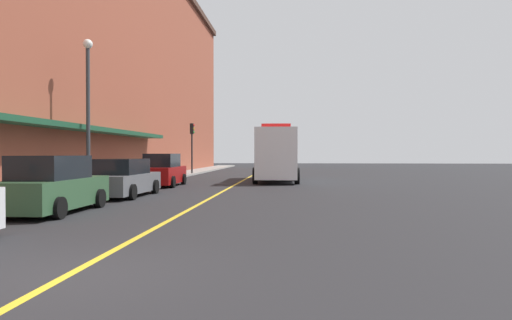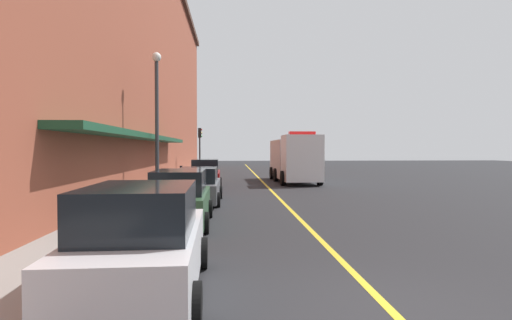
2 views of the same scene
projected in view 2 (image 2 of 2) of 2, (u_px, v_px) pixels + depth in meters
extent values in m
plane|color=#232326|center=(262.00, 181.00, 31.27)|extent=(112.00, 112.00, 0.00)
cube|color=gray|center=(180.00, 181.00, 30.88)|extent=(2.40, 70.00, 0.15)
cube|color=gold|center=(262.00, 181.00, 31.27)|extent=(0.16, 70.00, 0.01)
cube|color=brown|center=(91.00, 55.00, 29.25)|extent=(9.83, 64.00, 18.43)
cube|color=#19472D|center=(147.00, 137.00, 21.78)|extent=(1.20, 22.40, 0.24)
cube|color=silver|center=(143.00, 256.00, 6.97)|extent=(1.97, 4.62, 0.93)
cube|color=black|center=(140.00, 209.00, 6.72)|extent=(1.73, 2.56, 0.76)
cylinder|color=black|center=(109.00, 255.00, 8.30)|extent=(0.24, 0.65, 0.64)
cylinder|color=black|center=(202.00, 253.00, 8.47)|extent=(0.24, 0.65, 0.64)
cylinder|color=black|center=(53.00, 309.00, 5.48)|extent=(0.24, 0.65, 0.64)
cylinder|color=black|center=(194.00, 305.00, 5.65)|extent=(0.24, 0.65, 0.64)
cube|color=#2D5133|center=(181.00, 206.00, 13.27)|extent=(1.74, 4.57, 0.89)
cube|color=black|center=(180.00, 182.00, 13.02)|extent=(1.56, 2.52, 0.73)
cylinder|color=black|center=(161.00, 209.00, 14.62)|extent=(0.23, 0.64, 0.64)
cylinder|color=black|center=(209.00, 209.00, 14.75)|extent=(0.23, 0.64, 0.64)
cylinder|color=black|center=(145.00, 224.00, 11.81)|extent=(0.23, 0.64, 0.64)
cylinder|color=black|center=(205.00, 223.00, 11.93)|extent=(0.23, 0.64, 0.64)
cube|color=#595B60|center=(199.00, 190.00, 18.81)|extent=(1.82, 4.87, 0.80)
cube|color=black|center=(199.00, 175.00, 18.55)|extent=(1.63, 2.68, 0.66)
cylinder|color=black|center=(183.00, 193.00, 20.27)|extent=(0.23, 0.64, 0.64)
cylinder|color=black|center=(220.00, 192.00, 20.37)|extent=(0.23, 0.64, 0.64)
cylinder|color=black|center=(175.00, 200.00, 17.26)|extent=(0.23, 0.64, 0.64)
cylinder|color=black|center=(218.00, 200.00, 17.36)|extent=(0.23, 0.64, 0.64)
cube|color=maroon|center=(206.00, 179.00, 25.17)|extent=(1.78, 4.40, 0.92)
cube|color=black|center=(205.00, 165.00, 24.93)|extent=(1.58, 2.43, 0.75)
cylinder|color=black|center=(193.00, 182.00, 26.46)|extent=(0.23, 0.64, 0.64)
cylinder|color=black|center=(220.00, 182.00, 26.60)|extent=(0.23, 0.64, 0.64)
cylinder|color=black|center=(190.00, 186.00, 23.76)|extent=(0.23, 0.64, 0.64)
cylinder|color=black|center=(220.00, 186.00, 23.90)|extent=(0.23, 0.64, 0.64)
cube|color=silver|center=(302.00, 158.00, 27.72)|extent=(2.56, 2.46, 3.11)
cube|color=silver|center=(291.00, 158.00, 32.17)|extent=(2.65, 5.90, 2.86)
cube|color=red|center=(302.00, 133.00, 27.68)|extent=(1.77, 0.64, 0.24)
cylinder|color=black|center=(320.00, 178.00, 27.95)|extent=(0.32, 1.01, 1.00)
cylinder|color=black|center=(283.00, 178.00, 27.73)|extent=(0.32, 1.01, 1.00)
cylinder|color=black|center=(308.00, 175.00, 31.59)|extent=(0.32, 1.01, 1.00)
cylinder|color=black|center=(276.00, 175.00, 31.37)|extent=(0.32, 1.01, 1.00)
cylinder|color=black|center=(302.00, 173.00, 33.94)|extent=(0.32, 1.01, 1.00)
cylinder|color=black|center=(272.00, 173.00, 33.72)|extent=(0.32, 1.01, 1.00)
cylinder|color=#4C4C51|center=(99.00, 230.00, 9.06)|extent=(0.07, 0.07, 1.05)
cube|color=black|center=(98.00, 200.00, 9.04)|extent=(0.14, 0.18, 0.28)
cylinder|color=#4C4C51|center=(137.00, 206.00, 12.83)|extent=(0.07, 0.07, 1.05)
cube|color=black|center=(137.00, 185.00, 12.82)|extent=(0.14, 0.18, 0.28)
cylinder|color=#4C4C51|center=(181.00, 179.00, 24.36)|extent=(0.07, 0.07, 1.05)
cube|color=black|center=(181.00, 168.00, 24.34)|extent=(0.14, 0.18, 0.28)
cylinder|color=#33383D|center=(157.00, 130.00, 19.68)|extent=(0.18, 0.18, 6.50)
sphere|color=white|center=(156.00, 57.00, 19.58)|extent=(0.44, 0.44, 0.44)
cylinder|color=#232326|center=(200.00, 156.00, 38.66)|extent=(0.14, 0.14, 3.40)
cube|color=black|center=(200.00, 133.00, 38.60)|extent=(0.28, 0.36, 0.90)
sphere|color=red|center=(201.00, 130.00, 38.60)|extent=(0.16, 0.16, 0.16)
sphere|color=gold|center=(201.00, 133.00, 38.61)|extent=(0.16, 0.16, 0.16)
sphere|color=green|center=(201.00, 136.00, 38.62)|extent=(0.16, 0.16, 0.16)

